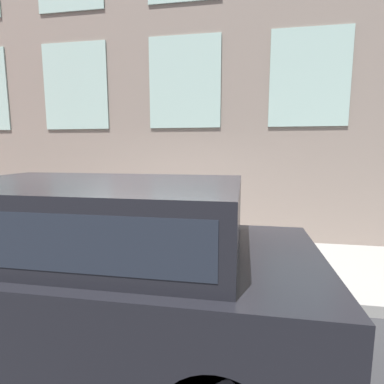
% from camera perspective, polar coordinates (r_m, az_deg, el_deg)
% --- Properties ---
extents(ground_plane, '(80.00, 80.00, 0.00)m').
position_cam_1_polar(ground_plane, '(4.47, -7.84, -19.42)').
color(ground_plane, '#2D2D30').
extents(sidewalk, '(2.49, 60.00, 0.16)m').
position_cam_1_polar(sidewalk, '(5.53, -3.85, -12.88)').
color(sidewalk, gray).
rests_on(sidewalk, ground_plane).
extents(fire_hydrant, '(0.38, 0.48, 0.72)m').
position_cam_1_polar(fire_hydrant, '(4.63, -2.83, -11.32)').
color(fire_hydrant, gray).
rests_on(fire_hydrant, sidewalk).
extents(person, '(0.29, 0.19, 1.20)m').
position_cam_1_polar(person, '(4.72, 2.74, -6.44)').
color(person, '#998466').
rests_on(person, sidewalk).
extents(parked_truck_charcoal_near, '(1.98, 4.37, 1.77)m').
position_cam_1_polar(parked_truck_charcoal_near, '(3.13, -18.89, -11.85)').
color(parked_truck_charcoal_near, black).
rests_on(parked_truck_charcoal_near, ground_plane).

